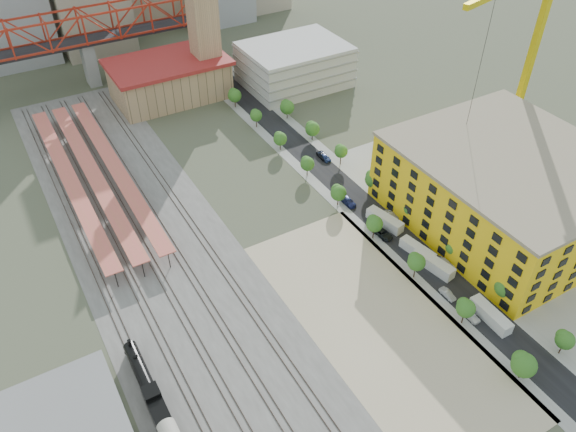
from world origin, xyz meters
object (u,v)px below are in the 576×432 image
tower_crane (534,28)px  site_trailer_b (434,264)px  site_trailer_c (417,250)px  clock_tower (202,7)px  site_trailer_d (385,220)px  locomotive (146,383)px  car_0 (471,315)px  site_trailer_a (490,315)px  construction_building (508,189)px

tower_crane → site_trailer_b: (-49.97, -27.72, -35.03)m
site_trailer_c → site_trailer_b: bearing=-99.8°
clock_tower → site_trailer_d: (8.00, -87.31, -27.33)m
locomotive → car_0: 65.25m
site_trailer_a → clock_tower: bearing=95.0°
construction_building → tower_crane: 42.63m
site_trailer_b → site_trailer_c: 5.49m
site_trailer_d → car_0: 32.68m
tower_crane → site_trailer_c: size_ratio=6.51×
site_trailer_d → site_trailer_c: bearing=-102.3°
site_trailer_b → car_0: (-3.00, -14.80, -0.60)m
clock_tower → car_0: size_ratio=11.45×
clock_tower → construction_building: 107.36m
car_0 → clock_tower: bearing=92.6°
tower_crane → car_0: size_ratio=12.99×
clock_tower → site_trailer_b: size_ratio=5.18×
clock_tower → locomotive: size_ratio=2.38×
locomotive → site_trailer_a: (66.00, -19.27, -0.69)m
site_trailer_a → tower_crane: bearing=43.2°
construction_building → site_trailer_b: bearing=-169.0°
locomotive → construction_building: bearing=1.8°
locomotive → site_trailer_d: locomotive is taller
construction_building → car_0: size_ratio=11.14×
site_trailer_d → tower_crane: bearing=-1.0°
site_trailer_a → site_trailer_b: size_ratio=0.98×
site_trailer_c → locomotive: bearing=173.2°
site_trailer_c → site_trailer_d: bearing=80.2°
construction_building → car_0: (-29.00, -19.85, -8.64)m
construction_building → site_trailer_d: size_ratio=5.07×
construction_building → site_trailer_a: bearing=-139.5°
site_trailer_a → site_trailer_d: (0.00, 34.88, 0.02)m
site_trailer_b → site_trailer_d: 17.73m
construction_building → car_0: bearing=-145.6°
construction_building → site_trailer_b: (-26.00, -5.05, -8.04)m
site_trailer_c → clock_tower: bearing=84.8°
site_trailer_d → car_0: (-3.00, -32.53, -0.59)m
construction_building → site_trailer_c: construction_building is taller
construction_building → car_0: construction_building is taller
site_trailer_a → site_trailer_c: size_ratio=1.09×
clock_tower → construction_building: (34.00, -99.99, -19.29)m
construction_building → site_trailer_a: size_ratio=5.13×
locomotive → site_trailer_b: (66.00, -2.13, -0.67)m
tower_crane → site_trailer_c: 65.02m
construction_building → site_trailer_d: construction_building is taller
site_trailer_d → car_0: bearing=-107.6°
construction_building → site_trailer_b: 27.68m
tower_crane → site_trailer_a: bearing=-138.1°
construction_building → site_trailer_d: bearing=154.0°
site_trailer_b → construction_building: bearing=0.7°
site_trailer_c → construction_building: bearing=-10.7°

